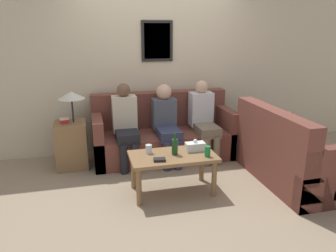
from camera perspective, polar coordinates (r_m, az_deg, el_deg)
ground_plane at (r=4.63m, az=0.63°, el=-7.38°), size 16.00×16.00×0.00m
wall_back at (r=5.16m, az=-1.97°, el=10.17°), size 9.00×0.08×2.60m
couch_main at (r=4.97m, az=-0.83°, el=-1.64°), size 2.09×0.82×0.95m
couch_side at (r=4.44m, az=20.12°, el=-4.98°), size 0.82×1.57×0.95m
coffee_table at (r=3.85m, az=0.84°, el=-6.04°), size 1.00×0.54×0.48m
side_table_with_lamp at (r=4.74m, az=-16.45°, el=-2.34°), size 0.44×0.42×1.08m
wine_bottle at (r=3.80m, az=1.18°, el=-3.55°), size 0.07×0.07×0.26m
drinking_glass at (r=3.86m, az=-3.37°, el=-4.02°), size 0.08×0.08×0.10m
book_stack at (r=3.65m, az=-1.49°, el=-5.88°), size 0.14×0.11×0.03m
soda_can at (r=3.78m, az=6.90°, el=-4.41°), size 0.07×0.07×0.12m
tissue_box at (r=3.95m, az=4.75°, el=-3.55°), size 0.23×0.12×0.14m
person_left at (r=4.61m, az=-7.39°, el=0.55°), size 0.34×0.60×1.16m
person_middle at (r=4.72m, az=-0.30°, el=0.89°), size 0.34×0.66×1.11m
person_right at (r=4.90m, az=6.23°, el=1.41°), size 0.34×0.66×1.14m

